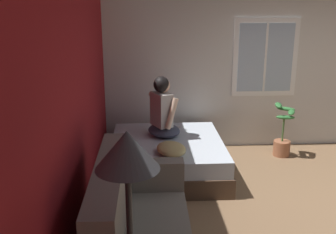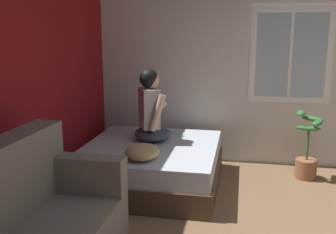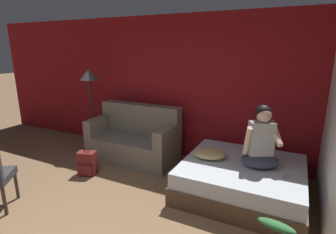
{
  "view_description": "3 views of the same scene",
  "coord_description": "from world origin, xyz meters",
  "px_view_note": "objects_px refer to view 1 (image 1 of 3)",
  "views": [
    {
      "loc": [
        -3.75,
        2.32,
        2.37
      ],
      "look_at": [
        0.72,
        2.06,
        1.03
      ],
      "focal_mm": 42.0,
      "sensor_mm": 36.0,
      "label": 1
    },
    {
      "loc": [
        -2.93,
        0.99,
        1.79
      ],
      "look_at": [
        0.38,
        1.63,
        1.05
      ],
      "focal_mm": 42.0,
      "sensor_mm": 36.0,
      "label": 2
    },
    {
      "loc": [
        1.98,
        -1.58,
        2.11
      ],
      "look_at": [
        0.32,
        1.77,
        1.11
      ],
      "focal_mm": 28.0,
      "sensor_mm": 36.0,
      "label": 3
    }
  ],
  "objects_px": {
    "person_seated": "(163,112)",
    "throw_pillow": "(171,149)",
    "bed": "(167,157)",
    "cell_phone": "(175,127)",
    "potted_plant": "(283,137)",
    "couch": "(137,234)",
    "floor_lamp": "(128,177)"
  },
  "relations": [
    {
      "from": "person_seated",
      "to": "throw_pillow",
      "type": "height_order",
      "value": "person_seated"
    },
    {
      "from": "couch",
      "to": "cell_phone",
      "type": "height_order",
      "value": "couch"
    },
    {
      "from": "bed",
      "to": "person_seated",
      "type": "xyz_separation_m",
      "value": [
        0.21,
        0.05,
        0.6
      ]
    },
    {
      "from": "bed",
      "to": "floor_lamp",
      "type": "bearing_deg",
      "value": 172.83
    },
    {
      "from": "person_seated",
      "to": "couch",
      "type": "bearing_deg",
      "value": 171.69
    },
    {
      "from": "cell_phone",
      "to": "potted_plant",
      "type": "bearing_deg",
      "value": -68.82
    },
    {
      "from": "throw_pillow",
      "to": "person_seated",
      "type": "bearing_deg",
      "value": 5.91
    },
    {
      "from": "couch",
      "to": "potted_plant",
      "type": "xyz_separation_m",
      "value": [
        2.66,
        -2.24,
        -0.09
      ]
    },
    {
      "from": "person_seated",
      "to": "throw_pillow",
      "type": "bearing_deg",
      "value": -174.09
    },
    {
      "from": "throw_pillow",
      "to": "potted_plant",
      "type": "distance_m",
      "value": 2.11
    },
    {
      "from": "cell_phone",
      "to": "potted_plant",
      "type": "relative_size",
      "value": 0.17
    },
    {
      "from": "couch",
      "to": "floor_lamp",
      "type": "height_order",
      "value": "floor_lamp"
    },
    {
      "from": "bed",
      "to": "potted_plant",
      "type": "xyz_separation_m",
      "value": [
        0.53,
        -1.85,
        0.07
      ]
    },
    {
      "from": "cell_phone",
      "to": "floor_lamp",
      "type": "xyz_separation_m",
      "value": [
        -3.75,
        0.56,
        0.94
      ]
    },
    {
      "from": "bed",
      "to": "throw_pillow",
      "type": "relative_size",
      "value": 3.58
    },
    {
      "from": "throw_pillow",
      "to": "cell_phone",
      "type": "height_order",
      "value": "throw_pillow"
    },
    {
      "from": "couch",
      "to": "cell_phone",
      "type": "distance_m",
      "value": 2.77
    },
    {
      "from": "floor_lamp",
      "to": "bed",
      "type": "bearing_deg",
      "value": -7.17
    },
    {
      "from": "person_seated",
      "to": "cell_phone",
      "type": "distance_m",
      "value": 0.55
    },
    {
      "from": "person_seated",
      "to": "potted_plant",
      "type": "distance_m",
      "value": 2.0
    },
    {
      "from": "bed",
      "to": "potted_plant",
      "type": "relative_size",
      "value": 2.02
    },
    {
      "from": "cell_phone",
      "to": "floor_lamp",
      "type": "height_order",
      "value": "floor_lamp"
    },
    {
      "from": "bed",
      "to": "floor_lamp",
      "type": "height_order",
      "value": "floor_lamp"
    },
    {
      "from": "bed",
      "to": "couch",
      "type": "relative_size",
      "value": 1.01
    },
    {
      "from": "couch",
      "to": "throw_pillow",
      "type": "relative_size",
      "value": 3.56
    },
    {
      "from": "throw_pillow",
      "to": "potted_plant",
      "type": "bearing_deg",
      "value": -60.55
    },
    {
      "from": "bed",
      "to": "couch",
      "type": "height_order",
      "value": "couch"
    },
    {
      "from": "floor_lamp",
      "to": "potted_plant",
      "type": "xyz_separation_m",
      "value": [
        3.7,
        -2.24,
        -1.13
      ]
    },
    {
      "from": "cell_phone",
      "to": "throw_pillow",
      "type": "bearing_deg",
      "value": -164.21
    },
    {
      "from": "couch",
      "to": "person_seated",
      "type": "xyz_separation_m",
      "value": [
        2.34,
        -0.34,
        0.44
      ]
    },
    {
      "from": "potted_plant",
      "to": "cell_phone",
      "type": "bearing_deg",
      "value": 88.17
    },
    {
      "from": "throw_pillow",
      "to": "cell_phone",
      "type": "relative_size",
      "value": 3.33
    }
  ]
}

